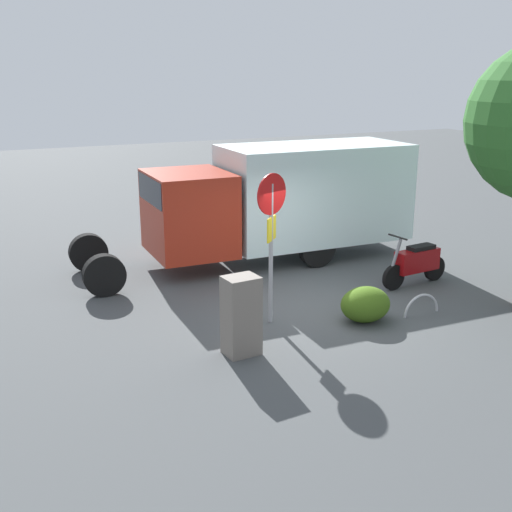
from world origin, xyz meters
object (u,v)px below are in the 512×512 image
box_truck_near (279,197)px  bike_rack_hoop (421,314)px  utility_cabinet (241,316)px  stop_sign (271,225)px  motorcycle (416,262)px

box_truck_near → bike_rack_hoop: size_ratio=9.78×
utility_cabinet → bike_rack_hoop: size_ratio=1.60×
stop_sign → utility_cabinet: 1.92m
bike_rack_hoop → utility_cabinet: bearing=1.9°
box_truck_near → utility_cabinet: 5.72m
stop_sign → utility_cabinet: (1.07, 1.04, -1.21)m
box_truck_near → motorcycle: (-1.84, 3.07, -1.06)m
stop_sign → bike_rack_hoop: size_ratio=3.35×
motorcycle → bike_rack_hoop: size_ratio=2.13×
motorcycle → bike_rack_hoop: (1.05, 1.50, -0.52)m
box_truck_near → stop_sign: 4.22m
box_truck_near → motorcycle: size_ratio=4.59×
utility_cabinet → bike_rack_hoop: bearing=-178.1°
motorcycle → stop_sign: 4.17m
utility_cabinet → bike_rack_hoop: utility_cabinet is taller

